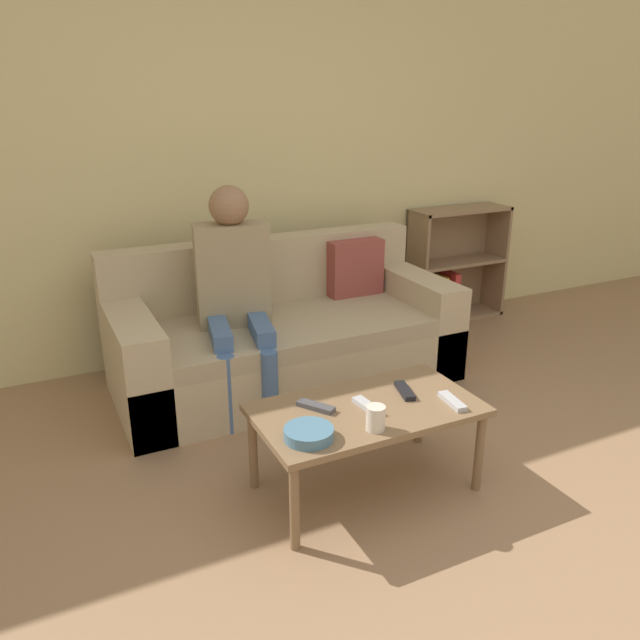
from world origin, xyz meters
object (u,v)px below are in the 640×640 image
Objects in this scene: coffee_table at (367,415)px; tv_remote_1 at (367,406)px; tv_remote_0 at (405,391)px; couch at (285,337)px; snack_bowl at (309,433)px; tv_remote_3 at (452,401)px; person_adult at (234,281)px; bookshelf at (447,273)px; cup_near at (376,418)px; tv_remote_2 at (316,406)px.

tv_remote_1 is (-0.01, -0.01, 0.05)m from coffee_table.
tv_remote_0 is (0.22, 0.04, 0.05)m from coffee_table.
couch reaches higher than snack_bowl.
tv_remote_3 is at bearing -0.74° from snack_bowl.
snack_bowl is (-0.13, -1.25, -0.27)m from person_adult.
bookshelf is 2.43m from tv_remote_1.
cup_near is at bearing -167.55° from tv_remote_3.
tv_remote_0 reaches higher than coffee_table.
tv_remote_3 is (0.41, 0.04, -0.04)m from cup_near.
tv_remote_1 is at bearing -151.35° from tv_remote_0.
tv_remote_0 and tv_remote_2 have the same top height.
cup_near reaches higher than tv_remote_2.
tv_remote_1 is (0.06, 0.17, -0.04)m from cup_near.
tv_remote_0 is at bearing -131.70° from bookshelf.
person_adult is at bearing 95.97° from cup_near.
bookshelf is at bearing 17.98° from couch.
tv_remote_3 is 0.89× the size of snack_bowl.
tv_remote_1 is at bearing -134.79° from bookshelf.
bookshelf is 4.86× the size of tv_remote_0.
couch is 11.49× the size of tv_remote_3.
snack_bowl is (-0.68, 0.01, 0.01)m from tv_remote_3.
tv_remote_1 is 0.88× the size of snack_bowl.
cup_near is at bearing -10.98° from snack_bowl.
person_adult is (-1.91, -0.58, 0.34)m from bookshelf.
couch reaches higher than tv_remote_1.
tv_remote_2 is at bearing -139.51° from bookshelf.
snack_bowl reaches higher than tv_remote_1.
person_adult is 1.33m from cup_near.
bookshelf is 2.41m from coffee_table.
coffee_table is 4.92× the size of snack_bowl.
tv_remote_0 is 0.23m from tv_remote_1.
cup_near is 0.36m from tv_remote_0.
tv_remote_3 is at bearing -54.75° from tv_remote_2.
tv_remote_0 and tv_remote_3 have the same top height.
couch is at bearing 105.87° from tv_remote_3.
bookshelf is 2.51m from tv_remote_2.
coffee_table is 5.53× the size of tv_remote_3.
couch is 1.17m from tv_remote_2.
tv_remote_0 is at bearing 132.52° from tv_remote_3.
tv_remote_2 is (-0.00, -1.04, -0.28)m from person_adult.
coffee_table is 0.36m from snack_bowl.
cup_near is 0.52× the size of snack_bowl.
couch is 1.41m from snack_bowl.
tv_remote_2 is (-0.33, -1.12, 0.14)m from couch.
couch is 1.20m from coffee_table.
tv_remote_1 is 1.03× the size of tv_remote_2.
cup_near is (-0.19, -1.37, 0.18)m from couch.
person_adult reaches higher than tv_remote_2.
person_adult reaches higher than cup_near.
tv_remote_3 is (-1.36, -1.84, 0.06)m from bookshelf.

